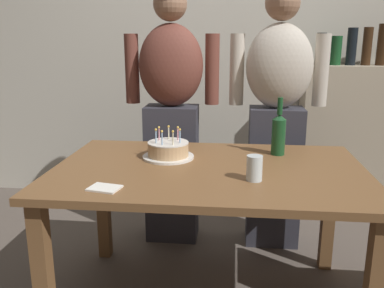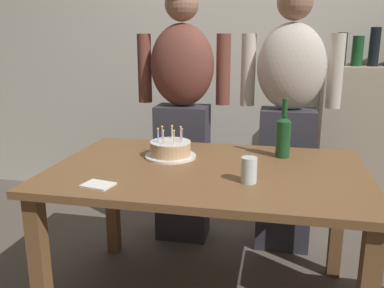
{
  "view_description": "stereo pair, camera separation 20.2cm",
  "coord_description": "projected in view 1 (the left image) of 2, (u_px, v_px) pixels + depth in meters",
  "views": [
    {
      "loc": [
        0.12,
        -1.89,
        1.34
      ],
      "look_at": [
        -0.09,
        0.06,
        0.84
      ],
      "focal_mm": 38.34,
      "sensor_mm": 36.0,
      "label": 1
    },
    {
      "loc": [
        0.32,
        -1.86,
        1.34
      ],
      "look_at": [
        -0.09,
        0.06,
        0.84
      ],
      "focal_mm": 38.34,
      "sensor_mm": 36.0,
      "label": 2
    }
  ],
  "objects": [
    {
      "name": "back_wall",
      "position": [
        222.0,
        44.0,
        3.33
      ],
      "size": [
        5.2,
        0.1,
        2.6
      ],
      "primitive_type": "cube",
      "color": "beige",
      "rests_on": "ground_plane"
    },
    {
      "name": "birthday_cake",
      "position": [
        168.0,
        150.0,
        2.13
      ],
      "size": [
        0.27,
        0.27,
        0.16
      ],
      "color": "white",
      "rests_on": "dining_table"
    },
    {
      "name": "water_glass_near",
      "position": [
        254.0,
        168.0,
        1.79
      ],
      "size": [
        0.07,
        0.07,
        0.11
      ],
      "primitive_type": "cylinder",
      "color": "silver",
      "rests_on": "dining_table"
    },
    {
      "name": "dining_table",
      "position": [
        209.0,
        186.0,
        2.0
      ],
      "size": [
        1.5,
        0.96,
        0.74
      ],
      "color": "brown",
      "rests_on": "ground_plane"
    },
    {
      "name": "person_woman_cardigan",
      "position": [
        277.0,
        115.0,
        2.6
      ],
      "size": [
        0.61,
        0.27,
        1.66
      ],
      "rotation": [
        0.0,
        0.0,
        3.14
      ],
      "color": "#33333D",
      "rests_on": "ground_plane"
    },
    {
      "name": "shelf_cabinet",
      "position": [
        350.0,
        137.0,
        3.19
      ],
      "size": [
        0.77,
        0.3,
        1.45
      ],
      "color": "tan",
      "rests_on": "ground_plane"
    },
    {
      "name": "wine_bottle",
      "position": [
        279.0,
        133.0,
        2.17
      ],
      "size": [
        0.07,
        0.07,
        0.31
      ],
      "color": "#194723",
      "rests_on": "dining_table"
    },
    {
      "name": "person_man_bearded",
      "position": [
        172.0,
        113.0,
        2.67
      ],
      "size": [
        0.61,
        0.27,
        1.66
      ],
      "rotation": [
        0.0,
        0.0,
        3.14
      ],
      "color": "#33333D",
      "rests_on": "ground_plane"
    },
    {
      "name": "napkin_stack",
      "position": [
        104.0,
        188.0,
        1.69
      ],
      "size": [
        0.14,
        0.12,
        0.01
      ],
      "primitive_type": "cube",
      "rotation": [
        0.0,
        0.0,
        -0.2
      ],
      "color": "white",
      "rests_on": "dining_table"
    }
  ]
}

